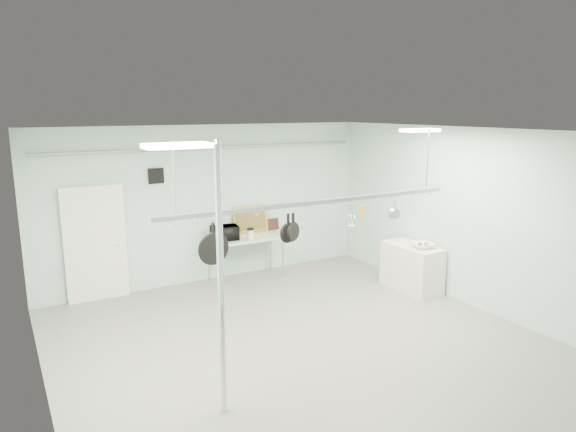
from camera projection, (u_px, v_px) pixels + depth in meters
floor at (316, 355)px, 7.45m from camera, size 8.00×8.00×0.00m
ceiling at (319, 134)px, 6.79m from camera, size 7.00×8.00×0.02m
back_wall at (211, 204)px, 10.50m from camera, size 7.00×0.02×3.20m
right_wall at (487, 222)px, 8.83m from camera, size 0.02×8.00×3.20m
door at (95, 245)px, 9.44m from camera, size 1.10×0.10×2.20m
wall_vent at (156, 176)px, 9.81m from camera, size 0.30×0.04×0.30m
conduit_pipe at (210, 148)px, 10.18m from camera, size 6.60×0.07×0.07m
chrome_pole at (221, 282)px, 5.78m from camera, size 0.08×0.08×3.20m
prep_table at (246, 241)px, 10.62m from camera, size 1.60×0.70×0.91m
side_cabinet at (412, 267)px, 10.08m from camera, size 0.60×1.20×0.90m
pot_rack at (318, 200)px, 7.34m from camera, size 4.80×0.06×1.00m
light_panel_left at (177, 146)px, 5.04m from camera, size 0.65×0.30×0.05m
light_panel_right at (420, 130)px, 8.48m from camera, size 0.65×0.30×0.05m
microwave at (225, 233)px, 10.35m from camera, size 0.58×0.43×0.29m
coffee_canister at (250, 234)px, 10.45m from camera, size 0.17×0.17×0.19m
painting_large at (250, 219)px, 10.92m from camera, size 0.79×0.18×0.58m
painting_small at (272, 224)px, 11.22m from camera, size 0.31×0.11×0.25m
fruit_bowl at (423, 246)px, 9.78m from camera, size 0.43×0.43×0.10m
skillet_left at (213, 244)px, 6.63m from camera, size 0.44×0.10×0.57m
skillet_mid at (288, 227)px, 7.16m from camera, size 0.29×0.11×0.40m
skillet_right at (293, 227)px, 7.20m from camera, size 0.28×0.17×0.39m
whisk at (352, 217)px, 7.70m from camera, size 0.23×0.23×0.33m
grater at (362, 212)px, 7.78m from camera, size 0.09×0.05×0.21m
saucepan at (394, 210)px, 8.11m from camera, size 0.17×0.10×0.30m
fruit_cluster at (423, 244)px, 9.77m from camera, size 0.24×0.24×0.09m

